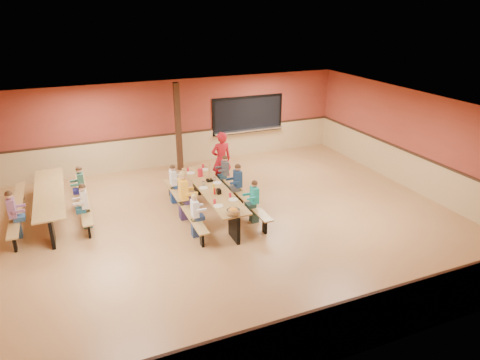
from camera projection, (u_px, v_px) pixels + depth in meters
name	position (u px, v px, depth m)	size (l,w,h in m)	color
ground	(232.00, 224.00, 11.25)	(12.00, 12.00, 0.00)	#936137
room_envelope	(232.00, 200.00, 10.98)	(12.04, 10.04, 3.02)	brown
kitchen_pass_through	(248.00, 116.00, 15.83)	(2.78, 0.28, 1.38)	black
structural_post	(178.00, 128.00, 14.35)	(0.18, 0.18, 3.00)	black
cafeteria_table_main	(213.00, 195.00, 11.63)	(1.91, 3.70, 0.74)	olive
cafeteria_table_second	(50.00, 199.00, 11.43)	(1.91, 3.70, 0.74)	olive
seated_child_white_left	(195.00, 216.00, 10.43)	(0.33, 0.27, 1.13)	white
seated_adult_yellow	(184.00, 196.00, 11.27)	(0.43, 0.35, 1.33)	yellow
seated_child_grey_left	(173.00, 184.00, 12.24)	(0.34, 0.28, 1.14)	silver
seated_child_teal_right	(254.00, 202.00, 11.13)	(0.35, 0.28, 1.16)	teal
seated_child_navy_right	(238.00, 185.00, 12.09)	(0.37, 0.31, 1.22)	navy
seated_child_char_right	(225.00, 174.00, 12.97)	(0.34, 0.28, 1.14)	#42444B
seated_child_purple_sec	(13.00, 215.00, 10.36)	(0.38, 0.31, 1.23)	#855276
seated_child_green_sec	(82.00, 187.00, 11.95)	(0.37, 0.30, 1.21)	#2D6251
seated_child_tan_sec	(85.00, 206.00, 10.86)	(0.36, 0.29, 1.19)	beige
standing_woman	(221.00, 160.00, 13.23)	(0.64, 0.42, 1.77)	#AD131D
punch_pitcher	(200.00, 173.00, 12.30)	(0.16, 0.16, 0.22)	red
chip_bowl	(233.00, 211.00, 10.09)	(0.32, 0.32, 0.15)	#FF9D28
napkin_dispenser	(219.00, 191.00, 11.19)	(0.10, 0.14, 0.13)	black
condiment_mustard	(214.00, 187.00, 11.40)	(0.06, 0.06, 0.17)	yellow
condiment_ketchup	(215.00, 191.00, 11.15)	(0.06, 0.06, 0.17)	#B2140F
table_paddle	(209.00, 177.00, 11.95)	(0.16, 0.16, 0.56)	black
place_settings	(213.00, 186.00, 11.53)	(0.65, 3.30, 0.11)	beige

